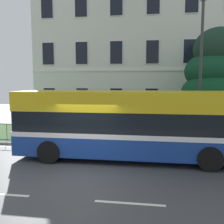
{
  "coord_description": "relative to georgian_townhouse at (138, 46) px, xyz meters",
  "views": [
    {
      "loc": [
        2.55,
        -8.7,
        3.38
      ],
      "look_at": [
        0.41,
        5.33,
        1.73
      ],
      "focal_mm": 41.52,
      "sensor_mm": 36.0,
      "label": 1
    }
  ],
  "objects": [
    {
      "name": "ground_plane",
      "position": [
        -1.22,
        -15.07,
        -6.74
      ],
      "size": [
        60.0,
        56.0,
        0.18
      ],
      "color": "#3D3F42"
    },
    {
      "name": "georgian_townhouse",
      "position": [
        0.0,
        0.0,
        0.0
      ],
      "size": [
        16.47,
        10.57,
        13.15
      ],
      "color": "silver",
      "rests_on": "ground_plane"
    },
    {
      "name": "iron_verge_railing",
      "position": [
        0.0,
        -11.78,
        -6.1
      ],
      "size": [
        15.92,
        0.04,
        0.97
      ],
      "color": "black",
      "rests_on": "ground_plane"
    },
    {
      "name": "evergreen_tree",
      "position": [
        5.12,
        -8.22,
        -4.05
      ],
      "size": [
        5.86,
        5.86,
        6.53
      ],
      "color": "#423328",
      "rests_on": "ground_plane"
    },
    {
      "name": "single_decker_bus",
      "position": [
        0.37,
        -13.67,
        -5.15
      ],
      "size": [
        9.8,
        2.74,
        2.98
      ],
      "rotation": [
        0.0,
        0.0,
        -0.0
      ],
      "color": "navy",
      "rests_on": "ground_plane"
    },
    {
      "name": "street_lamp_post",
      "position": [
        3.75,
        -11.26,
        -2.31
      ],
      "size": [
        0.36,
        0.24,
        7.57
      ],
      "color": "#333338",
      "rests_on": "ground_plane"
    },
    {
      "name": "litter_bin",
      "position": [
        1.4,
        -11.13,
        -5.99
      ],
      "size": [
        0.56,
        0.56,
        1.22
      ],
      "color": "#4C4742",
      "rests_on": "ground_plane"
    }
  ]
}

